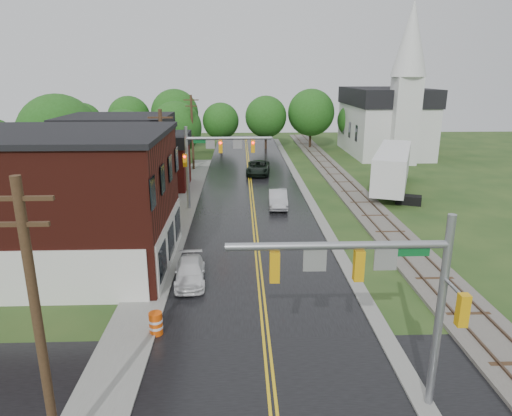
{
  "coord_description": "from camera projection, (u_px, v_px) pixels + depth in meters",
  "views": [
    {
      "loc": [
        -1.1,
        -11.5,
        11.5
      ],
      "look_at": [
        -0.14,
        15.38,
        3.5
      ],
      "focal_mm": 32.0,
      "sensor_mm": 36.0,
      "label": 1
    }
  ],
  "objects": [
    {
      "name": "tree_left_e",
      "position": [
        177.0,
        129.0,
        56.62
      ],
      "size": [
        6.4,
        6.4,
        8.16
      ],
      "color": "black",
      "rests_on": "ground"
    },
    {
      "name": "tree_left_b",
      "position": [
        61.0,
        137.0,
        42.64
      ],
      "size": [
        7.6,
        7.6,
        9.69
      ],
      "color": "black",
      "rests_on": "ground"
    },
    {
      "name": "utility_pole_a",
      "position": [
        38.0,
        325.0,
        12.75
      ],
      "size": [
        1.8,
        0.28,
        9.0
      ],
      "color": "#382616",
      "rests_on": "ground"
    },
    {
      "name": "construction_barrel",
      "position": [
        156.0,
        324.0,
        20.72
      ],
      "size": [
        0.8,
        0.8,
        1.09
      ],
      "primitive_type": "cylinder",
      "rotation": [
        0.0,
        0.0,
        0.41
      ],
      "color": "#DF4C09",
      "rests_on": "ground"
    },
    {
      "name": "sedan_silver",
      "position": [
        278.0,
        199.0,
        40.47
      ],
      "size": [
        1.76,
        4.61,
        1.5
      ],
      "primitive_type": "imported",
      "rotation": [
        0.0,
        0.0,
        -0.04
      ],
      "color": "#A9AAAE",
      "rests_on": "ground"
    },
    {
      "name": "tree_left_c",
      "position": [
        125.0,
        138.0,
        50.79
      ],
      "size": [
        6.0,
        6.0,
        7.65
      ],
      "color": "black",
      "rests_on": "ground"
    },
    {
      "name": "railroad",
      "position": [
        345.0,
        185.0,
        48.17
      ],
      "size": [
        3.2,
        80.0,
        0.3
      ],
      "color": "#59544C",
      "rests_on": "ground"
    },
    {
      "name": "sidewalk_left",
      "position": [
        179.0,
        216.0,
        38.07
      ],
      "size": [
        2.4,
        50.0,
        0.12
      ],
      "primitive_type": "cube",
      "color": "gray",
      "rests_on": "ground"
    },
    {
      "name": "cross_road",
      "position": [
        273.0,
        409.0,
        16.25
      ],
      "size": [
        60.0,
        9.0,
        0.02
      ],
      "primitive_type": "cube",
      "color": "black",
      "rests_on": "ground"
    },
    {
      "name": "utility_pole_b",
      "position": [
        163.0,
        168.0,
        33.83
      ],
      "size": [
        1.8,
        0.28,
        9.0
      ],
      "color": "#382616",
      "rests_on": "ground"
    },
    {
      "name": "brick_building",
      "position": [
        49.0,
        201.0,
        27.09
      ],
      "size": [
        14.3,
        10.3,
        8.3
      ],
      "color": "#4B1710",
      "rests_on": "ground"
    },
    {
      "name": "pickup_white",
      "position": [
        190.0,
        272.0,
        25.92
      ],
      "size": [
        1.98,
        4.23,
        1.19
      ],
      "primitive_type": "imported",
      "rotation": [
        0.0,
        0.0,
        0.08
      ],
      "color": "white",
      "rests_on": "ground"
    },
    {
      "name": "yellow_house",
      "position": [
        121.0,
        176.0,
        37.95
      ],
      "size": [
        8.0,
        7.0,
        6.4
      ],
      "primitive_type": "cube",
      "color": "tan",
      "rests_on": "ground"
    },
    {
      "name": "darkred_building",
      "position": [
        153.0,
        167.0,
        46.89
      ],
      "size": [
        7.0,
        6.0,
        4.4
      ],
      "primitive_type": "cube",
      "color": "#3F0F0C",
      "rests_on": "ground"
    },
    {
      "name": "main_road",
      "position": [
        252.0,
        199.0,
        43.07
      ],
      "size": [
        10.0,
        90.0,
        0.02
      ],
      "primitive_type": "cube",
      "color": "black",
      "rests_on": "ground"
    },
    {
      "name": "utility_pole_c",
      "position": [
        192.0,
        131.0,
        54.9
      ],
      "size": [
        1.8,
        0.28,
        9.0
      ],
      "color": "#382616",
      "rests_on": "ground"
    },
    {
      "name": "traffic_signal_near",
      "position": [
        380.0,
        280.0,
        14.95
      ],
      "size": [
        7.34,
        0.3,
        7.2
      ],
      "color": "gray",
      "rests_on": "ground"
    },
    {
      "name": "traffic_signal_far",
      "position": [
        212.0,
        153.0,
        38.66
      ],
      "size": [
        7.34,
        0.43,
        7.2
      ],
      "color": "gray",
      "rests_on": "ground"
    },
    {
      "name": "church",
      "position": [
        388.0,
        114.0,
        64.83
      ],
      "size": [
        10.4,
        18.4,
        20.0
      ],
      "color": "silver",
      "rests_on": "ground"
    },
    {
      "name": "curb_right",
      "position": [
        302.0,
        186.0,
        48.04
      ],
      "size": [
        0.8,
        70.0,
        0.12
      ],
      "primitive_type": "cube",
      "color": "gray",
      "rests_on": "ground"
    },
    {
      "name": "suv_dark",
      "position": [
        258.0,
        168.0,
        53.45
      ],
      "size": [
        3.04,
        5.8,
        1.56
      ],
      "primitive_type": "imported",
      "rotation": [
        0.0,
        0.0,
        -0.08
      ],
      "color": "black",
      "rests_on": "ground"
    },
    {
      "name": "semi_trailer",
      "position": [
        393.0,
        167.0,
        45.67
      ],
      "size": [
        7.74,
        13.74,
        4.2
      ],
      "color": "black",
      "rests_on": "ground"
    }
  ]
}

